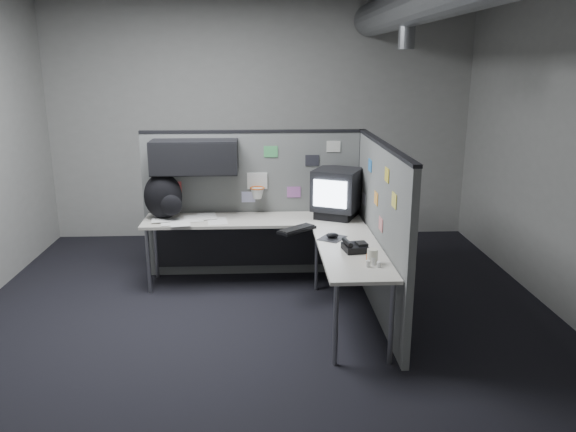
{
  "coord_description": "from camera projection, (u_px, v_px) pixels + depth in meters",
  "views": [
    {
      "loc": [
        -0.0,
        -4.76,
        2.32
      ],
      "look_at": [
        0.24,
        0.35,
        0.93
      ],
      "focal_mm": 35.0,
      "sensor_mm": 36.0,
      "label": 1
    }
  ],
  "objects": [
    {
      "name": "cup",
      "position": [
        372.0,
        256.0,
        4.6
      ],
      "size": [
        0.1,
        0.1,
        0.12
      ],
      "primitive_type": "cylinder",
      "rotation": [
        0.0,
        0.0,
        -0.08
      ],
      "color": "silver",
      "rests_on": "desk"
    },
    {
      "name": "keyboard",
      "position": [
        297.0,
        229.0,
        5.5
      ],
      "size": [
        0.41,
        0.38,
        0.04
      ],
      "rotation": [
        0.0,
        0.0,
        -0.05
      ],
      "color": "black",
      "rests_on": "desk"
    },
    {
      "name": "bottles",
      "position": [
        371.0,
        261.0,
        4.57
      ],
      "size": [
        0.12,
        0.14,
        0.07
      ],
      "rotation": [
        0.0,
        0.0,
        0.09
      ],
      "color": "silver",
      "rests_on": "desk"
    },
    {
      "name": "backpack",
      "position": [
        164.0,
        197.0,
        5.87
      ],
      "size": [
        0.47,
        0.42,
        0.49
      ],
      "rotation": [
        0.0,
        0.0,
        0.32
      ],
      "color": "black",
      "rests_on": "desk"
    },
    {
      "name": "monitor",
      "position": [
        337.0,
        193.0,
        5.95
      ],
      "size": [
        0.6,
        0.6,
        0.52
      ],
      "rotation": [
        0.0,
        0.0,
        0.34
      ],
      "color": "black",
      "rests_on": "desk"
    },
    {
      "name": "mouse",
      "position": [
        332.0,
        236.0,
        5.27
      ],
      "size": [
        0.3,
        0.32,
        0.05
      ],
      "rotation": [
        0.0,
        0.0,
        0.21
      ],
      "color": "black",
      "rests_on": "desk"
    },
    {
      "name": "phone",
      "position": [
        354.0,
        247.0,
        4.91
      ],
      "size": [
        0.23,
        0.24,
        0.1
      ],
      "rotation": [
        0.0,
        0.0,
        -0.01
      ],
      "color": "black",
      "rests_on": "desk"
    },
    {
      "name": "partition_right",
      "position": [
        380.0,
        230.0,
        5.24
      ],
      "size": [
        0.07,
        2.23,
        1.63
      ],
      "color": "slate",
      "rests_on": "ground"
    },
    {
      "name": "room",
      "position": [
        328.0,
        91.0,
        4.67
      ],
      "size": [
        5.62,
        5.62,
        3.22
      ],
      "color": "black",
      "rests_on": "ground"
    },
    {
      "name": "papers",
      "position": [
        188.0,
        220.0,
        5.86
      ],
      "size": [
        0.83,
        0.57,
        0.02
      ],
      "rotation": [
        0.0,
        0.0,
        0.16
      ],
      "color": "white",
      "rests_on": "desk"
    },
    {
      "name": "partition_back",
      "position": [
        239.0,
        189.0,
        6.11
      ],
      "size": [
        2.44,
        0.42,
        1.63
      ],
      "color": "slate",
      "rests_on": "ground"
    },
    {
      "name": "desk",
      "position": [
        277.0,
        237.0,
        5.71
      ],
      "size": [
        2.31,
        2.11,
        0.73
      ],
      "color": "beige",
      "rests_on": "ground"
    }
  ]
}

